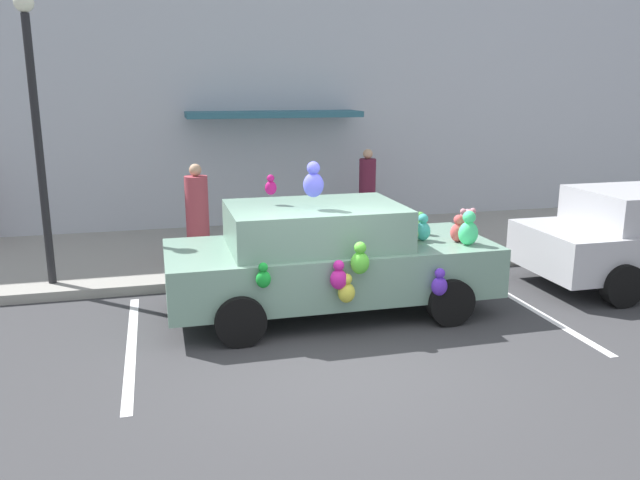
% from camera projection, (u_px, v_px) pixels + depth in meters
% --- Properties ---
extents(ground_plane, '(60.00, 60.00, 0.00)m').
position_uv_depth(ground_plane, '(339.00, 358.00, 7.53)').
color(ground_plane, '#38383A').
extents(sidewalk, '(24.00, 4.00, 0.15)m').
position_uv_depth(sidewalk, '(267.00, 249.00, 12.21)').
color(sidewalk, gray).
rests_on(sidewalk, ground).
extents(storefront_building, '(24.00, 1.25, 6.40)m').
position_uv_depth(storefront_building, '(246.00, 82.00, 13.49)').
color(storefront_building, '#B2B7C1').
rests_on(storefront_building, ground).
extents(parking_stripe_front, '(0.12, 3.60, 0.01)m').
position_uv_depth(parking_stripe_front, '(529.00, 307.00, 9.24)').
color(parking_stripe_front, silver).
rests_on(parking_stripe_front, ground).
extents(parking_stripe_rear, '(0.12, 3.60, 0.01)m').
position_uv_depth(parking_stripe_rear, '(131.00, 345.00, 7.88)').
color(parking_stripe_rear, silver).
rests_on(parking_stripe_rear, ground).
extents(plush_covered_car, '(4.53, 2.14, 2.18)m').
position_uv_depth(plush_covered_car, '(328.00, 257.00, 8.89)').
color(plush_covered_car, gray).
rests_on(plush_covered_car, ground).
extents(teddy_bear_on_sidewalk, '(0.40, 0.33, 0.76)m').
position_uv_depth(teddy_bear_on_sidewalk, '(467.00, 230.00, 11.92)').
color(teddy_bear_on_sidewalk, pink).
rests_on(teddy_bear_on_sidewalk, sidewalk).
extents(street_lamp_post, '(0.28, 0.28, 4.26)m').
position_uv_depth(street_lamp_post, '(35.00, 114.00, 9.29)').
color(street_lamp_post, black).
rests_on(street_lamp_post, sidewalk).
extents(pedestrian_near_shopfront, '(0.40, 0.40, 1.69)m').
position_uv_depth(pedestrian_near_shopfront, '(197.00, 217.00, 11.01)').
color(pedestrian_near_shopfront, '#A43E49').
rests_on(pedestrian_near_shopfront, sidewalk).
extents(pedestrian_by_lamp, '(0.35, 0.35, 1.69)m').
position_uv_depth(pedestrian_by_lamp, '(367.00, 192.00, 13.49)').
color(pedestrian_by_lamp, maroon).
rests_on(pedestrian_by_lamp, sidewalk).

